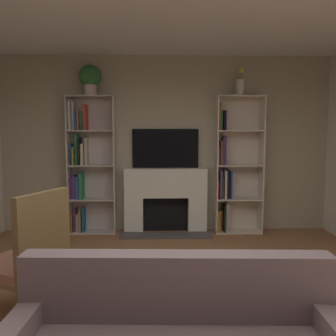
# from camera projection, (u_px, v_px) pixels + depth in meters

# --- Properties ---
(wall_back_accent) EXTENTS (5.41, 0.06, 2.82)m
(wall_back_accent) POSITION_uv_depth(u_px,v_px,m) (165.00, 144.00, 5.70)
(wall_back_accent) COLOR #AEA78C
(wall_back_accent) RESTS_ON ground_plane
(fireplace) EXTENTS (1.42, 0.55, 1.03)m
(fireplace) POSITION_uv_depth(u_px,v_px,m) (166.00, 198.00, 5.63)
(fireplace) COLOR white
(fireplace) RESTS_ON ground_plane
(tv) EXTENTS (1.06, 0.06, 0.63)m
(tv) POSITION_uv_depth(u_px,v_px,m) (165.00, 148.00, 5.65)
(tv) COLOR black
(tv) RESTS_ON fireplace
(bookshelf_left) EXTENTS (0.74, 0.29, 2.17)m
(bookshelf_left) POSITION_uv_depth(u_px,v_px,m) (87.00, 164.00, 5.57)
(bookshelf_left) COLOR beige
(bookshelf_left) RESTS_ON ground_plane
(bookshelf_right) EXTENTS (0.74, 0.32, 2.17)m
(bookshelf_right) POSITION_uv_depth(u_px,v_px,m) (232.00, 169.00, 5.62)
(bookshelf_right) COLOR beige
(bookshelf_right) RESTS_ON ground_plane
(potted_plant) EXTENTS (0.33, 0.33, 0.47)m
(potted_plant) POSITION_uv_depth(u_px,v_px,m) (90.00, 78.00, 5.39)
(potted_plant) COLOR beige
(potted_plant) RESTS_ON bookshelf_left
(vase_with_flowers) EXTENTS (0.13, 0.13, 0.45)m
(vase_with_flowers) POSITION_uv_depth(u_px,v_px,m) (240.00, 85.00, 5.45)
(vase_with_flowers) COLOR silver
(vase_with_flowers) RESTS_ON bookshelf_right
(armchair) EXTENTS (0.77, 0.78, 1.11)m
(armchair) POSITION_uv_depth(u_px,v_px,m) (29.00, 257.00, 2.98)
(armchair) COLOR brown
(armchair) RESTS_ON ground_plane
(coffee_table) EXTENTS (0.76, 0.50, 0.44)m
(coffee_table) POSITION_uv_depth(u_px,v_px,m) (172.00, 298.00, 2.60)
(coffee_table) COLOR olive
(coffee_table) RESTS_ON ground_plane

